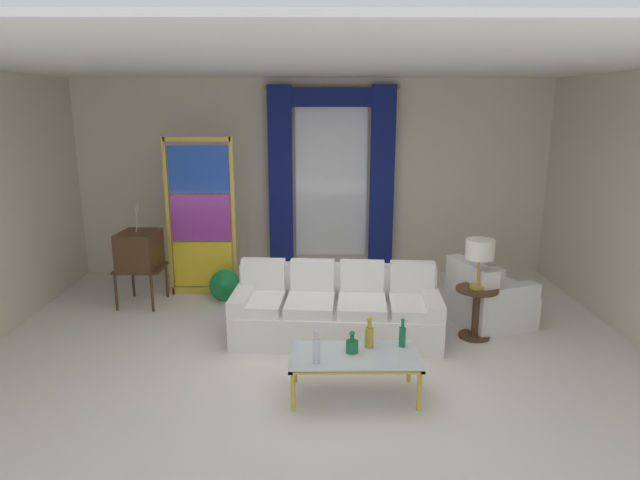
# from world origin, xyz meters

# --- Properties ---
(ground_plane) EXTENTS (16.00, 16.00, 0.00)m
(ground_plane) POSITION_xyz_m (0.00, 0.00, 0.00)
(ground_plane) COLOR white
(wall_rear) EXTENTS (8.00, 0.12, 3.00)m
(wall_rear) POSITION_xyz_m (0.00, 3.06, 1.50)
(wall_rear) COLOR beige
(wall_rear) RESTS_ON ground
(wall_right) EXTENTS (0.12, 7.00, 3.00)m
(wall_right) POSITION_xyz_m (3.66, 0.60, 1.50)
(wall_right) COLOR beige
(wall_right) RESTS_ON ground
(ceiling_slab) EXTENTS (8.00, 7.60, 0.04)m
(ceiling_slab) POSITION_xyz_m (0.00, 0.80, 3.02)
(ceiling_slab) COLOR white
(curtained_window) EXTENTS (2.00, 0.17, 2.70)m
(curtained_window) POSITION_xyz_m (0.27, 2.89, 1.74)
(curtained_window) COLOR white
(curtained_window) RESTS_ON ground
(couch_white_long) EXTENTS (2.40, 1.09, 0.86)m
(couch_white_long) POSITION_xyz_m (0.26, 0.50, 0.31)
(couch_white_long) COLOR white
(couch_white_long) RESTS_ON ground
(coffee_table) EXTENTS (1.19, 0.61, 0.41)m
(coffee_table) POSITION_xyz_m (0.37, -0.87, 0.37)
(coffee_table) COLOR silver
(coffee_table) RESTS_ON ground
(bottle_blue_decanter) EXTENTS (0.06, 0.06, 0.31)m
(bottle_blue_decanter) POSITION_xyz_m (0.02, -1.03, 0.54)
(bottle_blue_decanter) COLOR silver
(bottle_blue_decanter) RESTS_ON coffee_table
(bottle_crystal_tall) EXTENTS (0.11, 0.11, 0.21)m
(bottle_crystal_tall) POSITION_xyz_m (0.35, -0.82, 0.48)
(bottle_crystal_tall) COLOR #196B3D
(bottle_crystal_tall) RESTS_ON coffee_table
(bottle_amber_squat) EXTENTS (0.08, 0.08, 0.30)m
(bottle_amber_squat) POSITION_xyz_m (0.52, -0.71, 0.53)
(bottle_amber_squat) COLOR gold
(bottle_amber_squat) RESTS_ON coffee_table
(bottle_ruby_flask) EXTENTS (0.06, 0.06, 0.28)m
(bottle_ruby_flask) POSITION_xyz_m (0.83, -0.70, 0.52)
(bottle_ruby_flask) COLOR #196B3D
(bottle_ruby_flask) RESTS_ON coffee_table
(vintage_tv) EXTENTS (0.62, 0.63, 1.35)m
(vintage_tv) POSITION_xyz_m (-2.31, 1.59, 0.73)
(vintage_tv) COLOR #472D19
(vintage_tv) RESTS_ON ground
(armchair_white) EXTENTS (1.04, 1.03, 0.80)m
(armchair_white) POSITION_xyz_m (2.11, 0.84, 0.29)
(armchair_white) COLOR white
(armchair_white) RESTS_ON ground
(stained_glass_divider) EXTENTS (0.95, 0.05, 2.20)m
(stained_glass_divider) POSITION_xyz_m (-1.55, 1.99, 1.06)
(stained_glass_divider) COLOR gold
(stained_glass_divider) RESTS_ON ground
(peacock_figurine) EXTENTS (0.44, 0.60, 0.50)m
(peacock_figurine) POSITION_xyz_m (-1.21, 1.61, 0.22)
(peacock_figurine) COLOR beige
(peacock_figurine) RESTS_ON ground
(round_side_table) EXTENTS (0.48, 0.48, 0.59)m
(round_side_table) POSITION_xyz_m (1.86, 0.44, 0.36)
(round_side_table) COLOR #472D19
(round_side_table) RESTS_ON ground
(table_lamp_brass) EXTENTS (0.32, 0.32, 0.57)m
(table_lamp_brass) POSITION_xyz_m (1.86, 0.44, 1.03)
(table_lamp_brass) COLOR #B29338
(table_lamp_brass) RESTS_ON round_side_table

